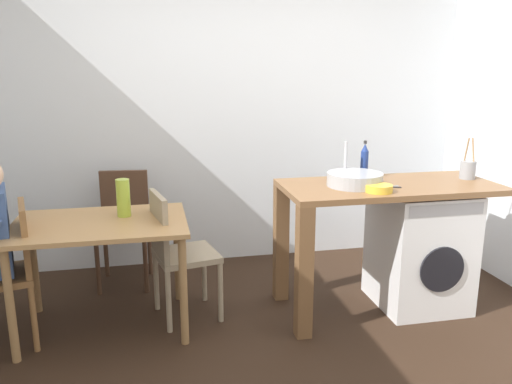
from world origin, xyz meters
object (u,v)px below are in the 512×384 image
object	(u,v)px
mixing_bowl	(379,188)
chair_person_seat	(9,267)
washing_machine	(419,248)
dining_table	(101,236)
utensil_crock	(468,169)
chair_spare_by_wall	(124,221)
bottle_tall_green	(364,161)
vase	(123,198)
chair_opposite	(176,249)

from	to	relation	value
mixing_bowl	chair_person_seat	bearing A→B (deg)	174.63
washing_machine	dining_table	bearing A→B (deg)	177.33
utensil_crock	dining_table	bearing A→B (deg)	178.86
mixing_bowl	utensil_crock	size ratio (longest dim) A/B	0.59
chair_spare_by_wall	utensil_crock	xyz separation A→B (m)	(2.48, -0.83, 0.48)
dining_table	chair_person_seat	size ratio (longest dim) A/B	1.22
chair_spare_by_wall	bottle_tall_green	size ratio (longest dim) A/B	3.29
chair_spare_by_wall	mixing_bowl	size ratio (longest dim) A/B	5.05
mixing_bowl	vase	xyz separation A→B (m)	(-1.63, 0.40, -0.08)
chair_person_seat	bottle_tall_green	distance (m)	2.48
chair_spare_by_wall	utensil_crock	bearing A→B (deg)	166.95
dining_table	vase	size ratio (longest dim) A/B	4.37
dining_table	utensil_crock	xyz separation A→B (m)	(2.59, -0.05, 0.35)
chair_opposite	bottle_tall_green	world-z (taller)	bottle_tall_green
chair_person_seat	washing_machine	bearing A→B (deg)	-103.93
dining_table	chair_person_seat	world-z (taller)	chair_person_seat
chair_opposite	vase	distance (m)	0.49
dining_table	chair_spare_by_wall	size ratio (longest dim) A/B	1.22
dining_table	bottle_tall_green	world-z (taller)	bottle_tall_green
chair_opposite	dining_table	bearing A→B (deg)	-97.61
chair_opposite	washing_machine	xyz separation A→B (m)	(1.74, -0.14, -0.08)
chair_spare_by_wall	mixing_bowl	world-z (taller)	mixing_bowl
vase	chair_spare_by_wall	bearing A→B (deg)	93.65
chair_person_seat	chair_spare_by_wall	size ratio (longest dim) A/B	1.00
chair_person_seat	utensil_crock	bearing A→B (deg)	-102.92
chair_spare_by_wall	utensil_crock	world-z (taller)	utensil_crock
washing_machine	vase	world-z (taller)	vase
chair_person_seat	utensil_crock	xyz separation A→B (m)	(3.14, 0.03, 0.48)
dining_table	utensil_crock	distance (m)	2.61
mixing_bowl	utensil_crock	xyz separation A→B (m)	(0.81, 0.25, 0.04)
chair_opposite	bottle_tall_green	xyz separation A→B (m)	(1.39, 0.10, 0.54)
utensil_crock	chair_spare_by_wall	bearing A→B (deg)	161.60
dining_table	bottle_tall_green	xyz separation A→B (m)	(1.86, 0.13, 0.40)
chair_spare_by_wall	vase	size ratio (longest dim) A/B	3.57
mixing_bowl	vase	size ratio (longest dim) A/B	0.71
bottle_tall_green	mixing_bowl	world-z (taller)	bottle_tall_green
chair_spare_by_wall	vase	world-z (taller)	vase
chair_spare_by_wall	washing_machine	size ratio (longest dim) A/B	1.05
chair_spare_by_wall	bottle_tall_green	distance (m)	1.95
chair_opposite	chair_spare_by_wall	world-z (taller)	same
chair_opposite	mixing_bowl	xyz separation A→B (m)	(1.30, -0.34, 0.44)
chair_spare_by_wall	washing_machine	xyz separation A→B (m)	(2.11, -0.88, -0.08)
chair_opposite	utensil_crock	distance (m)	2.17
chair_opposite	chair_person_seat	bearing A→B (deg)	-95.24
washing_machine	chair_person_seat	bearing A→B (deg)	179.57
utensil_crock	chair_opposite	bearing A→B (deg)	177.66
chair_person_seat	chair_spare_by_wall	world-z (taller)	same
chair_person_seat	bottle_tall_green	size ratio (longest dim) A/B	3.29
chair_person_seat	vase	bearing A→B (deg)	-88.82
chair_spare_by_wall	mixing_bowl	xyz separation A→B (m)	(1.67, -1.08, 0.44)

